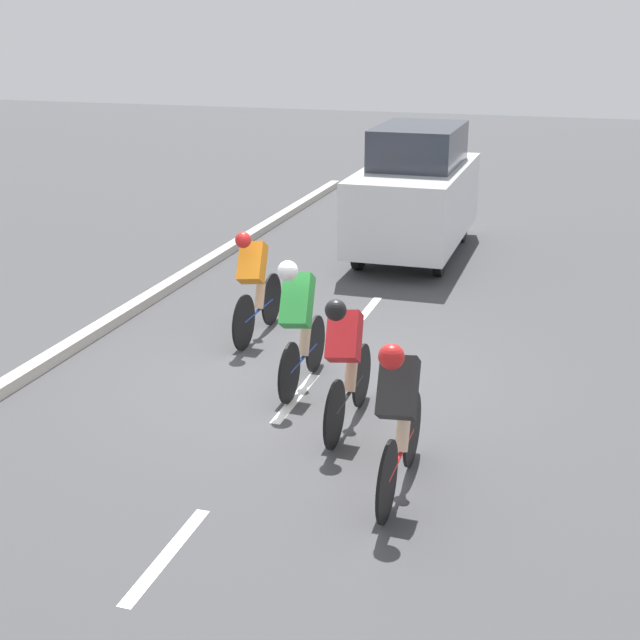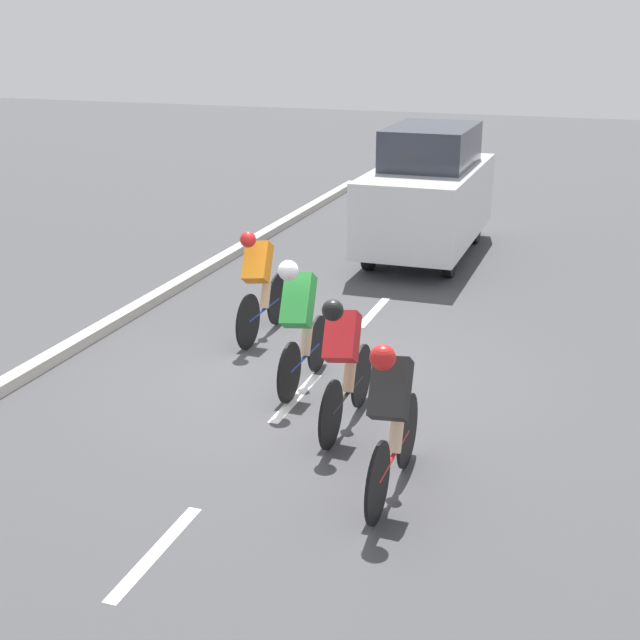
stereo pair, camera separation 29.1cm
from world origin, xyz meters
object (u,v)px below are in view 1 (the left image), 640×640
(cyclist_black, at_px, (399,414))
(support_car, at_px, (415,192))
(cyclist_red, at_px, (346,359))
(cyclist_green, at_px, (299,320))
(cyclist_orange, at_px, (254,283))

(cyclist_black, height_order, support_car, support_car)
(cyclist_red, relative_size, support_car, 0.45)
(cyclist_black, bearing_deg, cyclist_green, -51.78)
(support_car, bearing_deg, cyclist_green, 89.60)
(cyclist_black, bearing_deg, cyclist_red, -55.53)
(support_car, bearing_deg, cyclist_red, 95.87)
(cyclist_orange, relative_size, cyclist_green, 1.06)
(cyclist_red, height_order, cyclist_black, cyclist_black)
(cyclist_orange, xyz_separation_m, cyclist_green, (-1.08, 1.42, 0.06))
(cyclist_red, distance_m, cyclist_green, 1.15)
(cyclist_black, bearing_deg, cyclist_orange, -52.18)
(cyclist_red, xyz_separation_m, cyclist_green, (0.78, -0.84, 0.07))
(cyclist_black, relative_size, cyclist_orange, 1.01)
(cyclist_red, xyz_separation_m, cyclist_black, (-0.80, 1.17, 0.03))
(cyclist_red, height_order, support_car, support_car)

